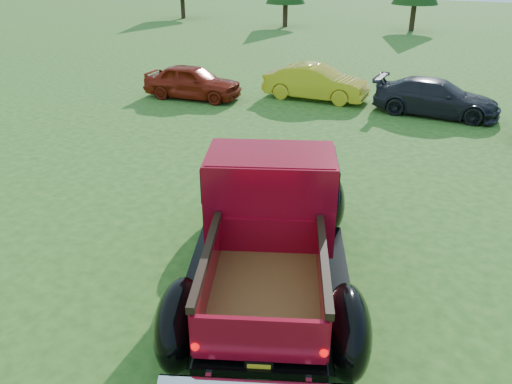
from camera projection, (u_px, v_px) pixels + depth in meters
ground at (233, 238)px, 9.59m from camera, size 120.00×120.00×0.00m
pickup_truck at (270, 215)px, 8.30m from camera, size 4.41×6.08×2.12m
show_car_red at (193, 82)px, 18.71m from camera, size 3.83×1.93×1.25m
show_car_yellow at (316, 82)px, 18.56m from camera, size 3.92×1.58×1.27m
show_car_grey at (436, 97)px, 16.77m from camera, size 4.12×1.71×1.19m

